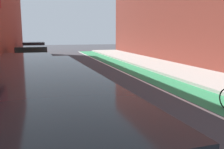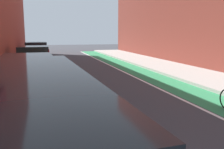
{
  "view_description": "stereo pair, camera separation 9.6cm",
  "coord_description": "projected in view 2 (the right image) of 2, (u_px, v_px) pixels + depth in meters",
  "views": [
    {
      "loc": [
        -2.43,
        1.5,
        2.26
      ],
      "look_at": [
        -0.23,
        8.98,
        0.95
      ],
      "focal_mm": 39.55,
      "sensor_mm": 36.0,
      "label": 1
    },
    {
      "loc": [
        -2.34,
        1.47,
        2.26
      ],
      "look_at": [
        -0.23,
        8.98,
        0.95
      ],
      "focal_mm": 39.55,
      "sensor_mm": 36.0,
      "label": 2
    }
  ],
  "objects": [
    {
      "name": "ground_plane",
      "position": [
        94.0,
        80.0,
        11.98
      ],
      "size": [
        74.98,
        74.98,
        0.0
      ],
      "primitive_type": "plane",
      "color": "#38383D"
    },
    {
      "name": "bike_lane_paint",
      "position": [
        138.0,
        71.0,
        14.72
      ],
      "size": [
        1.6,
        34.08,
        0.0
      ],
      "primitive_type": "cube",
      "color": "#2D8451",
      "rests_on": "ground"
    },
    {
      "name": "lane_divider_stripe",
      "position": [
        124.0,
        72.0,
        14.48
      ],
      "size": [
        0.12,
        34.08,
        0.0
      ],
      "primitive_type": "cube",
      "color": "white",
      "rests_on": "ground"
    },
    {
      "name": "sidewalk_right",
      "position": [
        174.0,
        69.0,
        15.34
      ],
      "size": [
        3.16,
        34.08,
        0.14
      ],
      "primitive_type": "cube",
      "color": "#A8A59E",
      "rests_on": "ground"
    },
    {
      "name": "parked_sedan_gray",
      "position": [
        28.0,
        75.0,
        8.76
      ],
      "size": [
        2.03,
        4.34,
        1.53
      ],
      "color": "#595B60",
      "rests_on": "ground"
    },
    {
      "name": "parked_sedan_yellow_cab",
      "position": [
        33.0,
        59.0,
        14.23
      ],
      "size": [
        2.02,
        4.47,
        1.53
      ],
      "color": "yellow",
      "rests_on": "ground"
    },
    {
      "name": "parked_sedan_red",
      "position": [
        36.0,
        51.0,
        20.72
      ],
      "size": [
        2.11,
        4.39,
        1.53
      ],
      "color": "red",
      "rests_on": "ground"
    }
  ]
}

